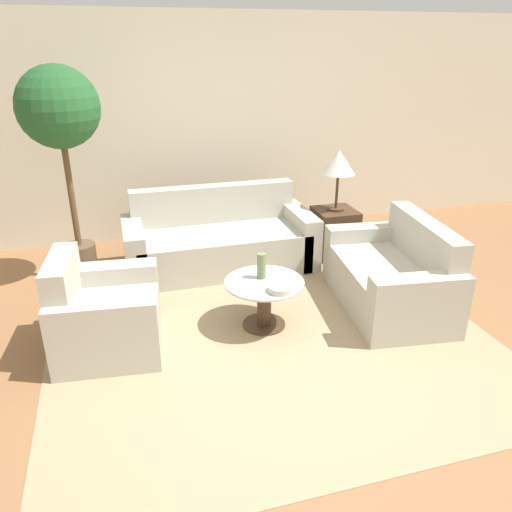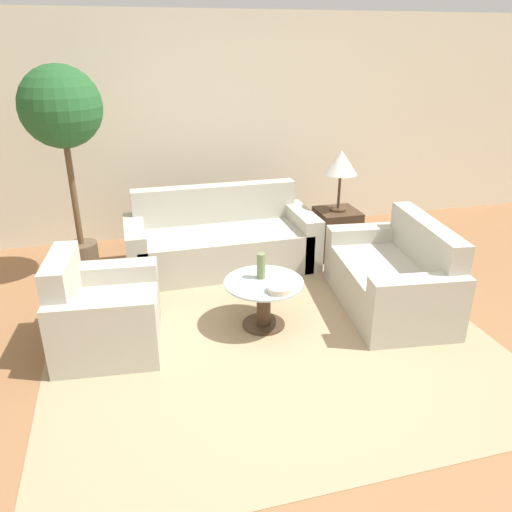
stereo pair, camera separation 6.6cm
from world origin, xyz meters
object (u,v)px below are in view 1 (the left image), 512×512
sofa_main (219,241)px  vase (261,266)px  coffee_table (264,297)px  bowl (280,289)px  table_lamp (339,163)px  armchair (101,317)px  potted_plant (60,121)px  loveseat (395,278)px

sofa_main → vase: (0.09, -1.29, 0.26)m
coffee_table → bowl: bearing=-72.3°
sofa_main → table_lamp: 1.54m
sofa_main → armchair: bearing=-133.0°
potted_plant → bowl: (1.60, -1.65, -1.14)m
armchair → bowl: size_ratio=4.87×
sofa_main → armchair: size_ratio=2.13×
sofa_main → bowl: (0.16, -1.58, 0.17)m
loveseat → vase: (-1.27, 0.04, 0.26)m
loveseat → vase: bearing=-84.9°
potted_plant → table_lamp: bearing=-3.4°
table_lamp → loveseat: bearing=-88.0°
loveseat → vase: 1.29m
vase → sofa_main: bearing=94.1°
sofa_main → loveseat: size_ratio=1.34×
loveseat → coffee_table: 1.26m
table_lamp → potted_plant: bearing=176.6°
loveseat → table_lamp: size_ratio=2.23×
potted_plant → armchair: bearing=-81.8°
armchair → bowl: armchair is taller
armchair → coffee_table: bearing=-86.0°
sofa_main → vase: bearing=-85.9°
coffee_table → potted_plant: 2.48m
loveseat → bowl: 1.23m
vase → armchair: bearing=-178.6°
armchair → table_lamp: table_lamp is taller
sofa_main → table_lamp: table_lamp is taller
potted_plant → bowl: bearing=-46.0°
loveseat → bowl: bearing=-71.5°
bowl → vase: bearing=104.1°
coffee_table → vase: 0.27m
armchair → potted_plant: (-0.20, 1.40, 1.31)m
table_lamp → coffee_table: bearing=-133.7°
sofa_main → potted_plant: potted_plant is taller
sofa_main → table_lamp: (1.32, -0.09, 0.79)m
potted_plant → loveseat: bearing=-26.8°
potted_plant → bowl: potted_plant is taller
sofa_main → bowl: sofa_main is taller
sofa_main → table_lamp: size_ratio=3.00×
armchair → table_lamp: (2.55, 1.23, 0.79)m
bowl → armchair: bearing=169.7°
loveseat → table_lamp: 1.47m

